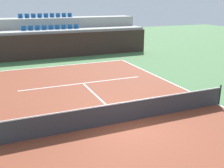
% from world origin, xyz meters
% --- Properties ---
extents(ground_plane, '(80.00, 80.00, 0.00)m').
position_xyz_m(ground_plane, '(0.00, 0.00, 0.00)').
color(ground_plane, '#477042').
extents(court_surface, '(11.00, 24.00, 0.01)m').
position_xyz_m(court_surface, '(0.00, 0.00, 0.01)').
color(court_surface, brown).
rests_on(court_surface, ground_plane).
extents(baseline_far, '(11.00, 0.10, 0.00)m').
position_xyz_m(baseline_far, '(0.00, 11.95, 0.01)').
color(baseline_far, white).
rests_on(baseline_far, court_surface).
extents(sideline_right, '(0.10, 24.00, 0.00)m').
position_xyz_m(sideline_right, '(5.45, 0.00, 0.01)').
color(sideline_right, white).
rests_on(sideline_right, court_surface).
extents(service_line_far, '(8.26, 0.10, 0.00)m').
position_xyz_m(service_line_far, '(0.00, 6.40, 0.01)').
color(service_line_far, white).
rests_on(service_line_far, court_surface).
extents(centre_service_line, '(0.10, 6.40, 0.00)m').
position_xyz_m(centre_service_line, '(0.00, 3.20, 0.01)').
color(centre_service_line, white).
rests_on(centre_service_line, court_surface).
extents(back_wall, '(19.05, 0.30, 2.33)m').
position_xyz_m(back_wall, '(0.00, 15.30, 1.17)').
color(back_wall, '#33231E').
rests_on(back_wall, ground_plane).
extents(stands_tier_lower, '(19.05, 2.40, 2.54)m').
position_xyz_m(stands_tier_lower, '(0.00, 16.65, 1.27)').
color(stands_tier_lower, '#9E9E99').
rests_on(stands_tier_lower, ground_plane).
extents(stands_tier_upper, '(19.05, 2.40, 3.55)m').
position_xyz_m(stands_tier_upper, '(0.00, 19.05, 1.77)').
color(stands_tier_upper, '#9E9E99').
rests_on(stands_tier_upper, ground_plane).
extents(seating_row_lower, '(5.52, 0.44, 0.44)m').
position_xyz_m(seating_row_lower, '(0.00, 16.74, 2.67)').
color(seating_row_lower, '#145193').
rests_on(seating_row_lower, stands_tier_lower).
extents(seating_row_upper, '(5.52, 0.44, 0.44)m').
position_xyz_m(seating_row_upper, '(0.00, 19.14, 3.67)').
color(seating_row_upper, '#145193').
rests_on(seating_row_upper, stands_tier_upper).
extents(tennis_net, '(11.08, 0.08, 1.07)m').
position_xyz_m(tennis_net, '(0.00, 0.00, 0.51)').
color(tennis_net, black).
rests_on(tennis_net, court_surface).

